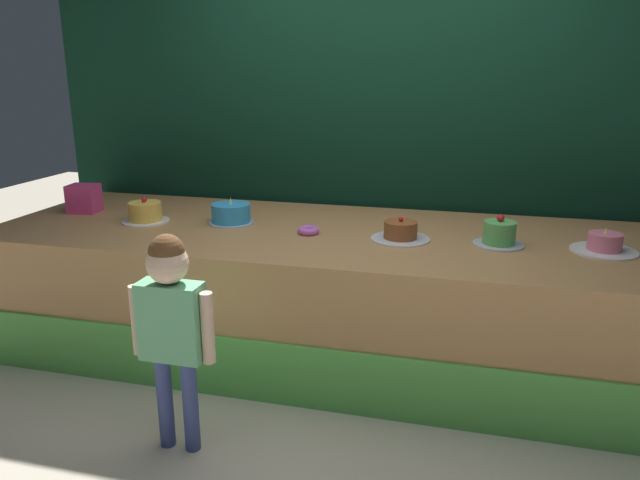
% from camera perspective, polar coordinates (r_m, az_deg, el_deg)
% --- Properties ---
extents(ground_plane, '(12.00, 12.00, 0.00)m').
position_cam_1_polar(ground_plane, '(3.19, 0.79, -15.82)').
color(ground_plane, '#BCB29E').
extents(stage_platform, '(4.37, 1.39, 0.76)m').
position_cam_1_polar(stage_platform, '(3.62, 3.39, -5.14)').
color(stage_platform, '#B27F4C').
rests_on(stage_platform, ground_plane).
extents(curtain_backdrop, '(4.79, 0.08, 2.81)m').
position_cam_1_polar(curtain_backdrop, '(4.16, 5.81, 12.11)').
color(curtain_backdrop, black).
rests_on(curtain_backdrop, ground_plane).
extents(child_figure, '(0.39, 0.18, 1.02)m').
position_cam_1_polar(child_figure, '(2.69, -13.98, -6.90)').
color(child_figure, '#3F4C8C').
rests_on(child_figure, ground_plane).
extents(pink_box, '(0.20, 0.18, 0.18)m').
position_cam_1_polar(pink_box, '(4.28, -21.55, 3.70)').
color(pink_box, '#E63E82').
rests_on(pink_box, stage_platform).
extents(donut, '(0.13, 0.13, 0.04)m').
position_cam_1_polar(donut, '(3.47, -1.10, 0.92)').
color(donut, '#CC66D8').
rests_on(donut, stage_platform).
extents(cake_far_left, '(0.29, 0.29, 0.16)m').
position_cam_1_polar(cake_far_left, '(3.88, -16.30, 2.51)').
color(cake_far_left, white).
rests_on(cake_far_left, stage_platform).
extents(cake_left, '(0.28, 0.28, 0.17)m').
position_cam_1_polar(cake_left, '(3.74, -8.47, 2.48)').
color(cake_left, silver).
rests_on(cake_left, stage_platform).
extents(cake_center_left, '(0.33, 0.33, 0.13)m').
position_cam_1_polar(cake_center_left, '(3.37, 7.67, 0.77)').
color(cake_center_left, silver).
rests_on(cake_center_left, stage_platform).
extents(cake_center_right, '(0.27, 0.27, 0.17)m').
position_cam_1_polar(cake_center_right, '(3.37, 16.70, 0.53)').
color(cake_center_right, silver).
rests_on(cake_center_right, stage_platform).
extents(cake_right, '(0.34, 0.34, 0.13)m').
position_cam_1_polar(cake_right, '(3.46, 25.46, -0.37)').
color(cake_right, white).
rests_on(cake_right, stage_platform).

